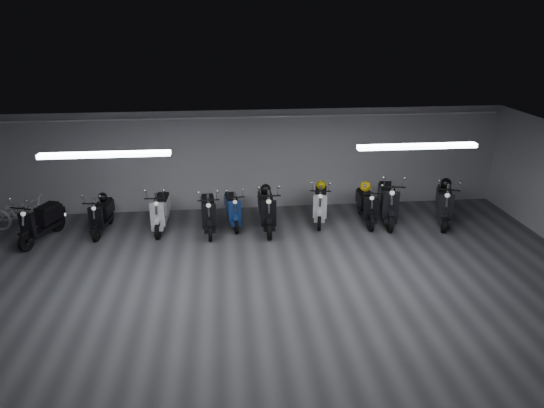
{
  "coord_description": "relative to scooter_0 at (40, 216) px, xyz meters",
  "views": [
    {
      "loc": [
        -0.81,
        -8.05,
        5.15
      ],
      "look_at": [
        0.27,
        2.5,
        1.05
      ],
      "focal_mm": 32.3,
      "sensor_mm": 36.0,
      "label": 1
    }
  ],
  "objects": [
    {
      "name": "scooter_0",
      "position": [
        0.0,
        0.0,
        0.0
      ],
      "size": [
        1.14,
        1.86,
        1.31
      ],
      "primitive_type": null,
      "rotation": [
        0.0,
        0.0,
        -0.34
      ],
      "color": "black",
      "rests_on": "floor"
    },
    {
      "name": "fluor_strip_left",
      "position": [
        2.27,
        -2.32,
        2.08
      ],
      "size": [
        2.4,
        0.18,
        0.08
      ],
      "primitive_type": "cube",
      "color": "white",
      "rests_on": "ceiling"
    },
    {
      "name": "scooter_2",
      "position": [
        2.81,
        0.4,
        -0.0
      ],
      "size": [
        0.67,
        1.78,
        1.3
      ],
      "primitive_type": null,
      "rotation": [
        0.0,
        0.0,
        -0.05
      ],
      "color": "silver",
      "rests_on": "floor"
    },
    {
      "name": "scooter_8",
      "position": [
        8.72,
        0.28,
        0.09
      ],
      "size": [
        1.04,
        2.09,
        1.49
      ],
      "primitive_type": null,
      "rotation": [
        0.0,
        0.0,
        -0.19
      ],
      "color": "black",
      "rests_on": "floor"
    },
    {
      "name": "helmet_3",
      "position": [
        8.16,
        0.53,
        0.27
      ],
      "size": [
        0.29,
        0.29,
        0.29
      ],
      "primitive_type": "sphere",
      "color": "yellow",
      "rests_on": "scooter_7"
    },
    {
      "name": "helmet_2",
      "position": [
        7.01,
        0.74,
        0.28
      ],
      "size": [
        0.25,
        0.25,
        0.25
      ],
      "primitive_type": "sphere",
      "color": "#BAAB0A",
      "rests_on": "scooter_6"
    },
    {
      "name": "scooter_9",
      "position": [
        10.16,
        0.06,
        0.05
      ],
      "size": [
        1.27,
        2.0,
        1.41
      ],
      "primitive_type": null,
      "rotation": [
        0.0,
        0.0,
        -0.37
      ],
      "color": "black",
      "rests_on": "floor"
    },
    {
      "name": "conduit",
      "position": [
        5.27,
        1.6,
        1.96
      ],
      "size": [
        13.6,
        0.05,
        0.05
      ],
      "primitive_type": "cylinder",
      "rotation": [
        0.0,
        1.57,
        0.0
      ],
      "color": "white",
      "rests_on": "back_wall"
    },
    {
      "name": "scooter_3",
      "position": [
        4.03,
        0.14,
        -0.0
      ],
      "size": [
        0.68,
        1.78,
        1.31
      ],
      "primitive_type": null,
      "rotation": [
        0.0,
        0.0,
        0.06
      ],
      "color": "black",
      "rests_on": "floor"
    },
    {
      "name": "helmet_4",
      "position": [
        10.26,
        0.3,
        0.36
      ],
      "size": [
        0.29,
        0.29,
        0.29
      ],
      "primitive_type": "sphere",
      "color": "black",
      "rests_on": "scooter_9"
    },
    {
      "name": "scooter_1",
      "position": [
        1.35,
        0.36,
        -0.05
      ],
      "size": [
        0.69,
        1.67,
        1.21
      ],
      "primitive_type": null,
      "rotation": [
        0.0,
        0.0,
        -0.09
      ],
      "color": "black",
      "rests_on": "floor"
    },
    {
      "name": "scooter_7",
      "position": [
        8.15,
        0.29,
        -0.02
      ],
      "size": [
        0.66,
        1.72,
        1.26
      ],
      "primitive_type": null,
      "rotation": [
        0.0,
        0.0,
        -0.05
      ],
      "color": "black",
      "rests_on": "floor"
    },
    {
      "name": "floor",
      "position": [
        5.27,
        -3.32,
        -0.66
      ],
      "size": [
        14.0,
        10.0,
        0.01
      ],
      "primitive_type": "cube",
      "color": "#3E3E41",
      "rests_on": "ground"
    },
    {
      "name": "back_wall",
      "position": [
        5.27,
        1.69,
        0.74
      ],
      "size": [
        14.0,
        0.01,
        2.8
      ],
      "primitive_type": "cube",
      "color": "#A0A0A3",
      "rests_on": "ground"
    },
    {
      "name": "scooter_5",
      "position": [
        5.5,
        0.12,
        0.04
      ],
      "size": [
        0.63,
        1.88,
        1.4
      ],
      "primitive_type": null,
      "rotation": [
        0.0,
        0.0,
        0.0
      ],
      "color": "black",
      "rests_on": "floor"
    },
    {
      "name": "bicycle",
      "position": [
        -0.7,
        0.68,
        -0.1
      ],
      "size": [
        1.77,
        0.76,
        1.11
      ],
      "primitive_type": "imported",
      "rotation": [
        0.0,
        0.0,
        1.48
      ],
      "color": "silver",
      "rests_on": "floor"
    },
    {
      "name": "helmet_1",
      "position": [
        1.37,
        0.58,
        0.21
      ],
      "size": [
        0.23,
        0.23,
        0.23
      ],
      "primitive_type": "sphere",
      "color": "black",
      "rests_on": "scooter_1"
    },
    {
      "name": "scooter_6",
      "position": [
        6.96,
        0.5,
        -0.0
      ],
      "size": [
        0.95,
        1.84,
        1.31
      ],
      "primitive_type": null,
      "rotation": [
        0.0,
        0.0,
        -0.22
      ],
      "color": "silver",
      "rests_on": "floor"
    },
    {
      "name": "fluor_strip_right",
      "position": [
        8.27,
        -2.32,
        2.08
      ],
      "size": [
        2.4,
        0.18,
        0.08
      ],
      "primitive_type": "cube",
      "color": "white",
      "rests_on": "ceiling"
    },
    {
      "name": "ceiling",
      "position": [
        5.27,
        -3.32,
        2.15
      ],
      "size": [
        14.0,
        10.0,
        0.01
      ],
      "primitive_type": "cube",
      "color": "gray",
      "rests_on": "ground"
    },
    {
      "name": "scooter_4",
      "position": [
        4.65,
        0.48,
        -0.06
      ],
      "size": [
        0.71,
        1.64,
        1.19
      ],
      "primitive_type": null,
      "rotation": [
        0.0,
        0.0,
        0.11
      ],
      "color": "navy",
      "rests_on": "floor"
    },
    {
      "name": "helmet_0",
      "position": [
        5.5,
        0.38,
        0.34
      ],
      "size": [
        0.27,
        0.27,
        0.27
      ],
      "primitive_type": "sphere",
      "color": "black",
      "rests_on": "scooter_5"
    }
  ]
}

